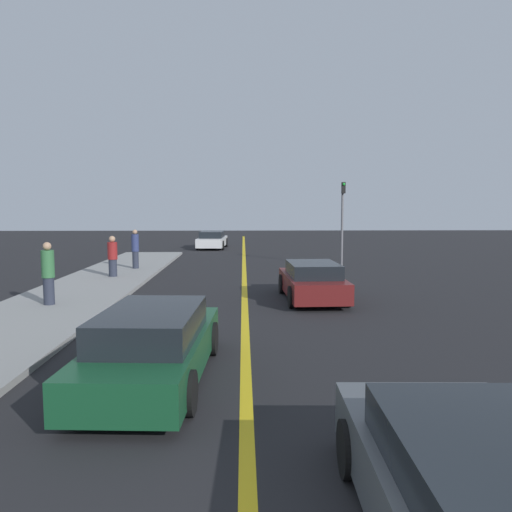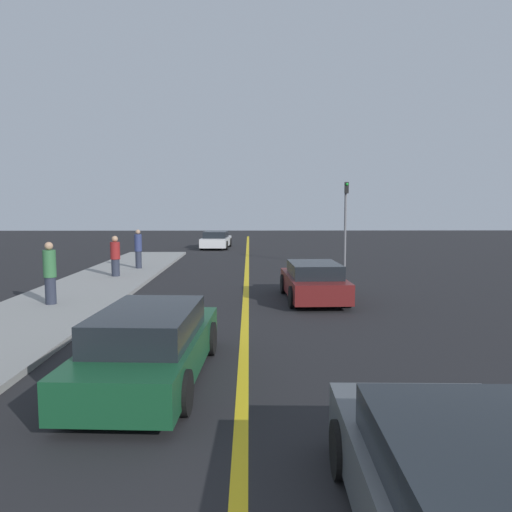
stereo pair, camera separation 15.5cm
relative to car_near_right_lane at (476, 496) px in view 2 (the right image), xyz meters
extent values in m
cube|color=gold|center=(-2.00, 15.76, -0.59)|extent=(0.20, 60.00, 0.01)
cube|color=gray|center=(-7.62, 12.54, -0.53)|extent=(3.49, 29.55, 0.14)
cube|color=#4C5156|center=(0.00, 0.05, -0.11)|extent=(2.02, 4.17, 0.62)
cube|color=black|center=(0.00, -0.16, 0.41)|extent=(1.73, 2.31, 0.41)
cylinder|color=black|center=(-0.86, 1.35, -0.28)|extent=(0.24, 0.64, 0.64)
cylinder|color=black|center=(0.94, 1.29, -0.28)|extent=(0.24, 0.64, 0.64)
cube|color=#144728|center=(-3.59, 4.54, -0.11)|extent=(1.96, 4.84, 0.61)
cube|color=black|center=(-3.59, 4.30, 0.45)|extent=(1.65, 2.69, 0.50)
cylinder|color=black|center=(-4.32, 6.05, -0.26)|extent=(0.25, 0.68, 0.67)
cylinder|color=black|center=(-2.69, 5.97, -0.26)|extent=(0.25, 0.68, 0.67)
cylinder|color=black|center=(-4.48, 3.11, -0.26)|extent=(0.25, 0.68, 0.67)
cylinder|color=black|center=(-2.85, 3.03, -0.26)|extent=(0.25, 0.68, 0.67)
cube|color=maroon|center=(0.16, 11.87, -0.11)|extent=(1.84, 4.11, 0.61)
cube|color=black|center=(0.16, 11.67, 0.41)|extent=(1.57, 2.28, 0.43)
cylinder|color=black|center=(-0.69, 13.10, -0.27)|extent=(0.24, 0.66, 0.66)
cylinder|color=black|center=(0.93, 13.16, -0.27)|extent=(0.24, 0.66, 0.66)
cylinder|color=black|center=(-0.60, 10.59, -0.27)|extent=(0.24, 0.66, 0.66)
cylinder|color=black|center=(1.02, 10.65, -0.27)|extent=(0.24, 0.66, 0.66)
cube|color=silver|center=(-4.26, 31.73, -0.12)|extent=(2.02, 4.65, 0.61)
cube|color=black|center=(-4.26, 31.50, 0.41)|extent=(1.69, 2.59, 0.45)
cylinder|color=black|center=(-5.02, 33.19, -0.28)|extent=(0.25, 0.65, 0.64)
cylinder|color=black|center=(-3.34, 33.10, -0.28)|extent=(0.25, 0.65, 0.64)
cylinder|color=black|center=(-5.17, 30.36, -0.28)|extent=(0.25, 0.65, 0.64)
cylinder|color=black|center=(-3.49, 30.27, -0.28)|extent=(0.25, 0.65, 0.64)
cylinder|color=#282D3D|center=(-7.72, 10.61, -0.06)|extent=(0.31, 0.31, 0.80)
cylinder|color=#336B3D|center=(-7.72, 10.61, 0.74)|extent=(0.37, 0.37, 0.80)
sphere|color=tan|center=(-7.72, 10.61, 1.25)|extent=(0.24, 0.24, 0.24)
cylinder|color=#282D3D|center=(-7.38, 16.47, -0.11)|extent=(0.33, 0.33, 0.70)
cylinder|color=maroon|center=(-7.38, 16.47, 0.60)|extent=(0.39, 0.39, 0.70)
sphere|color=tan|center=(-7.38, 16.47, 1.07)|extent=(0.25, 0.25, 0.25)
cylinder|color=#282D3D|center=(-7.02, 19.11, -0.06)|extent=(0.28, 0.28, 0.79)
cylinder|color=navy|center=(-7.02, 19.11, 0.72)|extent=(0.33, 0.33, 0.79)
sphere|color=tan|center=(-7.02, 19.11, 1.23)|extent=(0.22, 0.22, 0.22)
cylinder|color=slate|center=(2.88, 20.79, 1.49)|extent=(0.12, 0.12, 4.17)
cube|color=black|center=(2.88, 20.61, 3.30)|extent=(0.18, 0.18, 0.55)
sphere|color=green|center=(2.88, 20.52, 3.47)|extent=(0.14, 0.14, 0.14)
camera|label=1|loc=(-2.04, -3.91, 2.41)|focal=35.00mm
camera|label=2|loc=(-1.89, -3.91, 2.41)|focal=35.00mm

